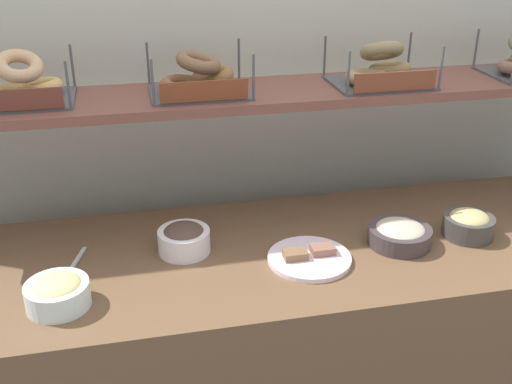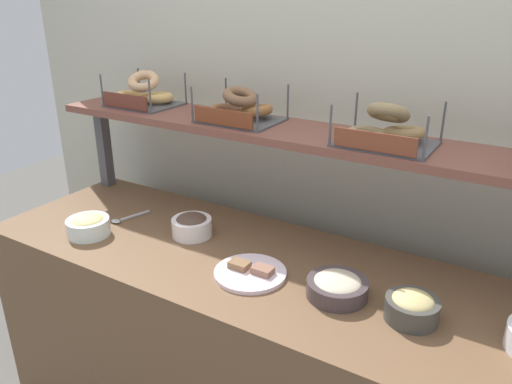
# 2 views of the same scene
# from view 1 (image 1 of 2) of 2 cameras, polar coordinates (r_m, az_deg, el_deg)

# --- Properties ---
(back_wall) EXTENTS (3.51, 0.06, 2.40)m
(back_wall) POSITION_cam_1_polar(r_m,az_deg,el_deg) (2.28, 1.37, 9.55)
(back_wall) COLOR beige
(back_wall) RESTS_ON ground_plane
(deli_counter) EXTENTS (2.31, 0.70, 0.85)m
(deli_counter) POSITION_cam_1_polar(r_m,az_deg,el_deg) (2.17, 4.65, -14.69)
(deli_counter) COLOR brown
(deli_counter) RESTS_ON ground_plane
(upper_shelf) EXTENTS (2.27, 0.32, 0.03)m
(upper_shelf) POSITION_cam_1_polar(r_m,az_deg,el_deg) (2.01, 3.28, 9.23)
(upper_shelf) COLOR brown
(upper_shelf) RESTS_ON shelf_riser_left
(bowl_hummus) EXTENTS (0.16, 0.16, 0.09)m
(bowl_hummus) POSITION_cam_1_polar(r_m,az_deg,el_deg) (2.07, 19.11, -2.80)
(bowl_hummus) COLOR #43423D
(bowl_hummus) RESTS_ON deli_counter
(bowl_tuna_salad) EXTENTS (0.20, 0.20, 0.07)m
(bowl_tuna_salad) POSITION_cam_1_polar(r_m,az_deg,el_deg) (1.96, 13.18, -3.80)
(bowl_tuna_salad) COLOR #45393C
(bowl_tuna_salad) RESTS_ON deli_counter
(bowl_egg_salad) EXTENTS (0.17, 0.17, 0.09)m
(bowl_egg_salad) POSITION_cam_1_polar(r_m,az_deg,el_deg) (1.71, -17.95, -8.84)
(bowl_egg_salad) COLOR white
(bowl_egg_salad) RESTS_ON deli_counter
(bowl_chocolate_spread) EXTENTS (0.16, 0.16, 0.09)m
(bowl_chocolate_spread) POSITION_cam_1_polar(r_m,az_deg,el_deg) (1.88, -6.70, -4.30)
(bowl_chocolate_spread) COLOR white
(bowl_chocolate_spread) RESTS_ON deli_counter
(serving_plate_white) EXTENTS (0.25, 0.25, 0.04)m
(serving_plate_white) POSITION_cam_1_polar(r_m,az_deg,el_deg) (1.84, 4.97, -6.07)
(serving_plate_white) COLOR white
(serving_plate_white) RESTS_ON deli_counter
(serving_spoon_near_plate) EXTENTS (0.07, 0.17, 0.01)m
(serving_spoon_near_plate) POSITION_cam_1_polar(r_m,az_deg,el_deg) (1.87, -16.75, -6.81)
(serving_spoon_near_plate) COLOR #B7B7BC
(serving_spoon_near_plate) RESTS_ON deli_counter
(bagel_basket_plain) EXTENTS (0.30, 0.26, 0.15)m
(bagel_basket_plain) POSITION_cam_1_polar(r_m,az_deg,el_deg) (1.96, -20.94, 9.17)
(bagel_basket_plain) COLOR #4C4C51
(bagel_basket_plain) RESTS_ON upper_shelf
(bagel_basket_cinnamon_raisin) EXTENTS (0.30, 0.24, 0.14)m
(bagel_basket_cinnamon_raisin) POSITION_cam_1_polar(r_m,az_deg,el_deg) (1.93, -5.35, 10.42)
(bagel_basket_cinnamon_raisin) COLOR #4C4C51
(bagel_basket_cinnamon_raisin) RESTS_ON upper_shelf
(bagel_basket_everything) EXTENTS (0.31, 0.26, 0.16)m
(bagel_basket_everything) POSITION_cam_1_polar(r_m,az_deg,el_deg) (2.06, 11.44, 11.05)
(bagel_basket_everything) COLOR #4C4C51
(bagel_basket_everything) RESTS_ON upper_shelf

